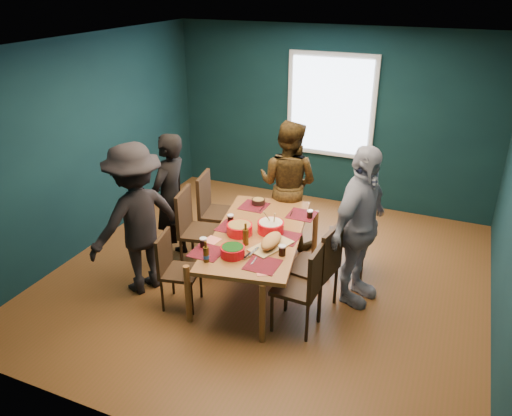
{
  "coord_description": "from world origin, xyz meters",
  "views": [
    {
      "loc": [
        1.89,
        -4.8,
        3.34
      ],
      "look_at": [
        -0.05,
        -0.27,
        1.02
      ],
      "focal_mm": 35.0,
      "sensor_mm": 36.0,
      "label": 1
    }
  ],
  "objects_px": {
    "chair_left_far": "(213,206)",
    "person_right": "(359,227)",
    "person_near_left": "(137,219)",
    "cutting_board": "(271,242)",
    "chair_left_near": "(173,265)",
    "chair_right_mid": "(321,262)",
    "bowl_herbs": "(233,251)",
    "person_far_left": "(170,199)",
    "bowl_dumpling": "(271,226)",
    "dining_table": "(258,238)",
    "chair_right_near": "(306,282)",
    "chair_right_far": "(356,231)",
    "person_back": "(288,184)",
    "bowl_salad": "(240,229)",
    "chair_left_mid": "(193,224)"
  },
  "relations": [
    {
      "from": "dining_table",
      "to": "person_near_left",
      "type": "relative_size",
      "value": 1.16
    },
    {
      "from": "bowl_salad",
      "to": "person_back",
      "type": "bearing_deg",
      "value": 85.34
    },
    {
      "from": "cutting_board",
      "to": "chair_right_mid",
      "type": "bearing_deg",
      "value": 33.37
    },
    {
      "from": "chair_right_far",
      "to": "person_back",
      "type": "height_order",
      "value": "person_back"
    },
    {
      "from": "chair_right_near",
      "to": "person_far_left",
      "type": "distance_m",
      "value": 2.13
    },
    {
      "from": "chair_left_far",
      "to": "person_right",
      "type": "relative_size",
      "value": 0.57
    },
    {
      "from": "chair_left_far",
      "to": "bowl_dumpling",
      "type": "height_order",
      "value": "chair_left_far"
    },
    {
      "from": "chair_right_far",
      "to": "bowl_herbs",
      "type": "bearing_deg",
      "value": -139.58
    },
    {
      "from": "chair_left_near",
      "to": "bowl_herbs",
      "type": "xyz_separation_m",
      "value": [
        0.68,
        0.09,
        0.28
      ]
    },
    {
      "from": "chair_left_near",
      "to": "person_far_left",
      "type": "xyz_separation_m",
      "value": [
        -0.54,
        0.86,
        0.33
      ]
    },
    {
      "from": "bowl_dumpling",
      "to": "bowl_herbs",
      "type": "xyz_separation_m",
      "value": [
        -0.16,
        -0.64,
        -0.01
      ]
    },
    {
      "from": "dining_table",
      "to": "cutting_board",
      "type": "xyz_separation_m",
      "value": [
        0.26,
        -0.25,
        0.13
      ]
    },
    {
      "from": "chair_right_near",
      "to": "bowl_dumpling",
      "type": "height_order",
      "value": "bowl_dumpling"
    },
    {
      "from": "person_near_left",
      "to": "bowl_herbs",
      "type": "relative_size",
      "value": 6.94
    },
    {
      "from": "chair_right_far",
      "to": "chair_right_near",
      "type": "height_order",
      "value": "chair_right_far"
    },
    {
      "from": "person_near_left",
      "to": "cutting_board",
      "type": "relative_size",
      "value": 2.79
    },
    {
      "from": "bowl_herbs",
      "to": "chair_left_near",
      "type": "bearing_deg",
      "value": -172.58
    },
    {
      "from": "person_far_left",
      "to": "person_near_left",
      "type": "bearing_deg",
      "value": 3.3
    },
    {
      "from": "dining_table",
      "to": "cutting_board",
      "type": "bearing_deg",
      "value": -55.02
    },
    {
      "from": "chair_right_far",
      "to": "person_near_left",
      "type": "distance_m",
      "value": 2.54
    },
    {
      "from": "chair_right_far",
      "to": "person_far_left",
      "type": "relative_size",
      "value": 0.6
    },
    {
      "from": "bowl_herbs",
      "to": "person_far_left",
      "type": "bearing_deg",
      "value": 147.73
    },
    {
      "from": "bowl_dumpling",
      "to": "person_near_left",
      "type": "bearing_deg",
      "value": -156.56
    },
    {
      "from": "chair_right_far",
      "to": "person_near_left",
      "type": "height_order",
      "value": "person_near_left"
    },
    {
      "from": "person_near_left",
      "to": "bowl_herbs",
      "type": "xyz_separation_m",
      "value": [
        1.2,
        -0.05,
        -0.1
      ]
    },
    {
      "from": "chair_right_near",
      "to": "chair_left_mid",
      "type": "bearing_deg",
      "value": 161.06
    },
    {
      "from": "person_far_left",
      "to": "cutting_board",
      "type": "distance_m",
      "value": 1.58
    },
    {
      "from": "bowl_herbs",
      "to": "person_back",
      "type": "bearing_deg",
      "value": 91.05
    },
    {
      "from": "chair_right_far",
      "to": "chair_left_mid",
      "type": "bearing_deg",
      "value": -173.59
    },
    {
      "from": "chair_left_far",
      "to": "chair_left_mid",
      "type": "distance_m",
      "value": 0.55
    },
    {
      "from": "chair_right_near",
      "to": "person_right",
      "type": "distance_m",
      "value": 0.87
    },
    {
      "from": "chair_right_near",
      "to": "cutting_board",
      "type": "xyz_separation_m",
      "value": [
        -0.48,
        0.26,
        0.22
      ]
    },
    {
      "from": "chair_left_far",
      "to": "chair_right_far",
      "type": "distance_m",
      "value": 1.87
    },
    {
      "from": "chair_left_far",
      "to": "bowl_salad",
      "type": "height_order",
      "value": "chair_left_far"
    },
    {
      "from": "person_near_left",
      "to": "bowl_dumpling",
      "type": "bearing_deg",
      "value": 138.1
    },
    {
      "from": "dining_table",
      "to": "chair_left_near",
      "type": "bearing_deg",
      "value": -147.8
    },
    {
      "from": "person_right",
      "to": "bowl_dumpling",
      "type": "xyz_separation_m",
      "value": [
        -0.95,
        -0.15,
        -0.11
      ]
    },
    {
      "from": "chair_right_mid",
      "to": "person_right",
      "type": "xyz_separation_m",
      "value": [
        0.3,
        0.36,
        0.3
      ]
    },
    {
      "from": "chair_right_near",
      "to": "bowl_herbs",
      "type": "distance_m",
      "value": 0.8
    },
    {
      "from": "chair_left_far",
      "to": "bowl_dumpling",
      "type": "bearing_deg",
      "value": -39.85
    },
    {
      "from": "chair_right_far",
      "to": "chair_right_near",
      "type": "xyz_separation_m",
      "value": [
        -0.22,
        -1.25,
        -0.01
      ]
    },
    {
      "from": "chair_left_far",
      "to": "chair_right_near",
      "type": "relative_size",
      "value": 1.06
    },
    {
      "from": "dining_table",
      "to": "person_near_left",
      "type": "height_order",
      "value": "person_near_left"
    },
    {
      "from": "chair_left_near",
      "to": "cutting_board",
      "type": "relative_size",
      "value": 1.36
    },
    {
      "from": "chair_left_near",
      "to": "person_near_left",
      "type": "distance_m",
      "value": 0.66
    },
    {
      "from": "chair_left_near",
      "to": "chair_right_near",
      "type": "height_order",
      "value": "chair_right_near"
    },
    {
      "from": "chair_right_mid",
      "to": "cutting_board",
      "type": "bearing_deg",
      "value": -158.87
    },
    {
      "from": "chair_right_near",
      "to": "person_back",
      "type": "relative_size",
      "value": 0.57
    },
    {
      "from": "chair_right_mid",
      "to": "bowl_dumpling",
      "type": "bearing_deg",
      "value": 171.4
    },
    {
      "from": "chair_left_far",
      "to": "person_right",
      "type": "xyz_separation_m",
      "value": [
        2.0,
        -0.44,
        0.3
      ]
    }
  ]
}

